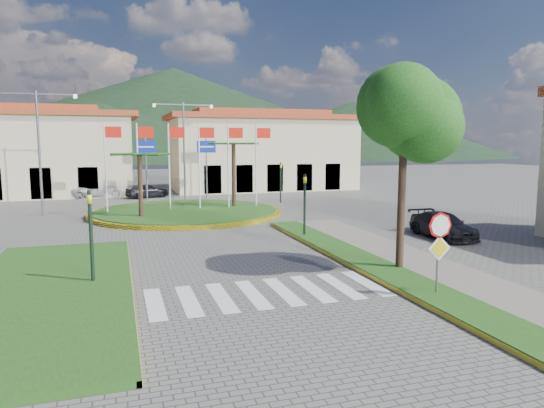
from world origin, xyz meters
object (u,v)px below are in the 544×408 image
object	(u,v)px
deciduous_tree	(404,130)
car_side_right	(443,225)
car_dark_b	(242,184)
roundabout_island	(186,212)
car_dark_a	(147,191)
white_van	(99,190)
stop_sign	(439,240)

from	to	relation	value
deciduous_tree	car_side_right	size ratio (longest dim) A/B	1.59
deciduous_tree	car_side_right	distance (m)	8.76
car_dark_b	car_side_right	xyz separation A→B (m)	(3.60, -26.43, -0.01)
roundabout_island	car_dark_a	distance (m)	11.05
white_van	car_dark_b	xyz separation A→B (m)	(13.37, 1.93, -0.01)
car_side_right	deciduous_tree	bearing A→B (deg)	-135.99
white_van	car_dark_b	size ratio (longest dim) A/B	1.21
roundabout_island	stop_sign	world-z (taller)	roundabout_island
roundabout_island	deciduous_tree	world-z (taller)	deciduous_tree
stop_sign	car_dark_b	world-z (taller)	stop_sign
deciduous_tree	stop_sign	bearing A→B (deg)	-101.18
roundabout_island	stop_sign	xyz separation A→B (m)	(4.90, -20.04, 1.62)
stop_sign	white_van	xyz separation A→B (m)	(-10.75, 32.48, -1.15)
deciduous_tree	white_van	bearing A→B (deg)	111.07
white_van	car_dark_a	xyz separation A→B (m)	(3.98, -1.56, -0.02)
car_dark_a	car_side_right	distance (m)	26.36
car_dark_a	roundabout_island	bearing A→B (deg)	170.58
car_side_right	roundabout_island	bearing A→B (deg)	135.34
roundabout_island	car_side_right	world-z (taller)	roundabout_island
car_side_right	car_dark_b	bearing A→B (deg)	100.40
car_dark_b	stop_sign	bearing A→B (deg)	-169.30
car_dark_a	stop_sign	bearing A→B (deg)	173.16
stop_sign	car_dark_a	bearing A→B (deg)	102.35
deciduous_tree	car_dark_b	bearing A→B (deg)	86.31
car_dark_a	car_side_right	world-z (taller)	car_side_right
stop_sign	white_van	world-z (taller)	stop_sign
stop_sign	roundabout_island	bearing A→B (deg)	103.73
car_dark_b	roundabout_island	bearing A→B (deg)	167.45
stop_sign	car_dark_b	xyz separation A→B (m)	(2.62, 34.41, -1.17)
stop_sign	white_van	bearing A→B (deg)	108.30
white_van	car_dark_b	distance (m)	13.51
deciduous_tree	car_side_right	bearing A→B (deg)	41.36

